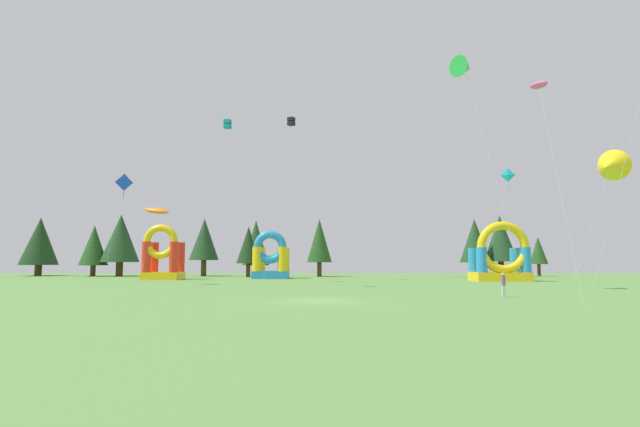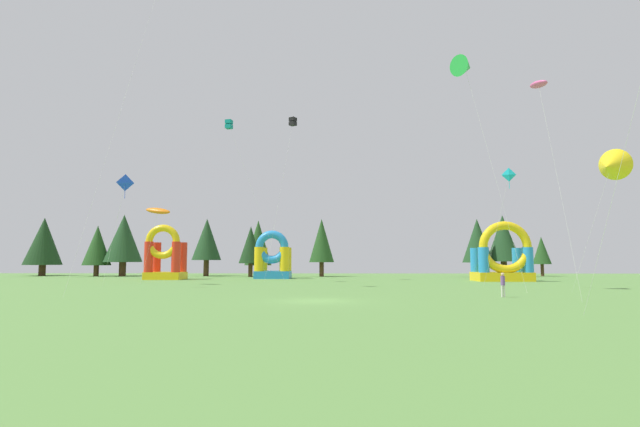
% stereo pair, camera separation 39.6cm
% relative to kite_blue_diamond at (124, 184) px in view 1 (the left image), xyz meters
% --- Properties ---
extents(ground_plane, '(120.00, 120.00, 0.00)m').
position_rel_kite_blue_diamond_xyz_m(ground_plane, '(17.31, -13.17, -9.11)').
color(ground_plane, '#5B8C42').
extents(kite_blue_diamond, '(2.64, 1.22, 9.69)m').
position_rel_kite_blue_diamond_xyz_m(kite_blue_diamond, '(0.00, 0.00, 0.00)').
color(kite_blue_diamond, blue).
rests_on(kite_blue_diamond, ground_plane).
extents(kite_green_delta, '(4.35, 5.03, 19.76)m').
position_rel_kite_blue_diamond_xyz_m(kite_green_delta, '(29.58, -2.01, 9.65)').
color(kite_green_delta, green).
rests_on(kite_green_delta, ground_plane).
extents(kite_pink_parafoil, '(1.01, 4.40, 14.61)m').
position_rel_kite_blue_diamond_xyz_m(kite_pink_parafoil, '(32.19, -10.22, 5.06)').
color(kite_pink_parafoil, '#EA599E').
rests_on(kite_pink_parafoil, ground_plane).
extents(kite_black_box, '(3.24, 4.91, 19.97)m').
position_rel_kite_blue_diamond_xyz_m(kite_black_box, '(13.52, 16.66, 10.31)').
color(kite_black_box, black).
rests_on(kite_black_box, ground_plane).
extents(kite_orange_parafoil, '(3.28, 1.90, 7.88)m').
position_rel_kite_blue_diamond_xyz_m(kite_orange_parafoil, '(0.92, 5.84, -1.80)').
color(kite_orange_parafoil, orange).
rests_on(kite_orange_parafoil, ground_plane).
extents(kite_cyan_diamond, '(2.14, 2.88, 10.26)m').
position_rel_kite_blue_diamond_xyz_m(kite_cyan_diamond, '(33.81, 0.29, 0.63)').
color(kite_cyan_diamond, '#19B7CC').
rests_on(kite_cyan_diamond, ground_plane).
extents(kite_yellow_delta, '(3.86, 3.96, 10.56)m').
position_rel_kite_blue_diamond_xyz_m(kite_yellow_delta, '(38.47, -7.11, 0.11)').
color(kite_yellow_delta, yellow).
rests_on(kite_yellow_delta, ground_plane).
extents(kite_teal_box, '(7.01, 2.10, 18.03)m').
position_rel_kite_blue_diamond_xyz_m(kite_teal_box, '(6.84, 10.91, 8.38)').
color(kite_teal_box, '#0C7F7A').
rests_on(kite_teal_box, ground_plane).
extents(person_midfield, '(0.31, 0.31, 1.59)m').
position_rel_kite_blue_diamond_xyz_m(person_midfield, '(29.41, -9.98, -8.16)').
color(person_midfield, silver).
rests_on(person_midfield, ground_plane).
extents(inflatable_red_slide, '(4.46, 3.86, 6.79)m').
position_rel_kite_blue_diamond_xyz_m(inflatable_red_slide, '(-2.53, 18.49, -6.47)').
color(inflatable_red_slide, yellow).
rests_on(inflatable_red_slide, ground_plane).
extents(inflatable_blue_arch, '(4.55, 4.57, 6.24)m').
position_rel_kite_blue_diamond_xyz_m(inflatable_blue_arch, '(10.57, 22.05, -6.78)').
color(inflatable_blue_arch, '#268CD8').
rests_on(inflatable_blue_arch, ground_plane).
extents(inflatable_orange_dome, '(6.17, 4.30, 6.81)m').
position_rel_kite_blue_diamond_xyz_m(inflatable_orange_dome, '(37.95, 14.39, -6.72)').
color(inflatable_orange_dome, yellow).
rests_on(inflatable_orange_dome, ground_plane).
extents(tree_row_0, '(5.58, 5.58, 8.98)m').
position_rel_kite_blue_diamond_xyz_m(tree_row_0, '(-26.33, 32.63, -3.81)').
color(tree_row_0, '#4C331E').
rests_on(tree_row_0, ground_plane).
extents(tree_row_1, '(4.16, 4.16, 7.64)m').
position_rel_kite_blue_diamond_xyz_m(tree_row_1, '(-17.15, 31.06, -4.50)').
color(tree_row_1, '#4C331E').
rests_on(tree_row_1, ground_plane).
extents(tree_row_2, '(5.65, 5.65, 9.32)m').
position_rel_kite_blue_diamond_xyz_m(tree_row_2, '(-13.30, 31.36, -3.43)').
color(tree_row_2, '#4C331E').
rests_on(tree_row_2, ground_plane).
extents(tree_row_3, '(4.44, 4.44, 8.73)m').
position_rel_kite_blue_diamond_xyz_m(tree_row_3, '(-0.74, 31.99, -3.59)').
color(tree_row_3, '#4C331E').
rests_on(tree_row_3, ground_plane).
extents(tree_row_4, '(3.41, 3.41, 7.32)m').
position_rel_kite_blue_diamond_xyz_m(tree_row_4, '(6.58, 28.50, -4.52)').
color(tree_row_4, '#4C331E').
rests_on(tree_row_4, ground_plane).
extents(tree_row_5, '(4.09, 4.09, 8.44)m').
position_rel_kite_blue_diamond_xyz_m(tree_row_5, '(7.17, 31.79, -4.10)').
color(tree_row_5, '#4C331E').
rests_on(tree_row_5, ground_plane).
extents(tree_row_6, '(3.66, 3.66, 8.50)m').
position_rel_kite_blue_diamond_xyz_m(tree_row_6, '(16.84, 29.97, -3.85)').
color(tree_row_6, '#4C331E').
rests_on(tree_row_6, ground_plane).
extents(tree_row_7, '(4.28, 4.28, 8.25)m').
position_rel_kite_blue_diamond_xyz_m(tree_row_7, '(39.01, 27.58, -3.99)').
color(tree_row_7, '#4C331E').
rests_on(tree_row_7, ground_plane).
extents(tree_row_8, '(4.70, 4.70, 8.88)m').
position_rel_kite_blue_diamond_xyz_m(tree_row_8, '(43.02, 28.68, -3.60)').
color(tree_row_8, '#4C331E').
rests_on(tree_row_8, ground_plane).
extents(tree_row_9, '(2.67, 2.67, 5.91)m').
position_rel_kite_blue_diamond_xyz_m(tree_row_9, '(49.95, 32.20, -5.29)').
color(tree_row_9, '#4C331E').
rests_on(tree_row_9, ground_plane).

